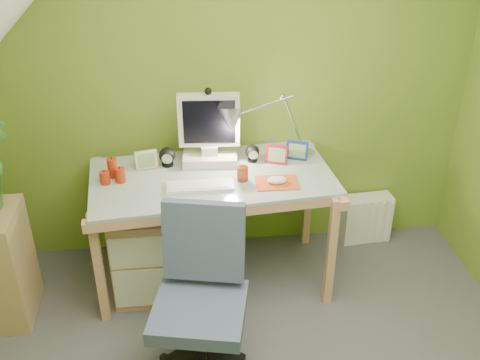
{
  "coord_description": "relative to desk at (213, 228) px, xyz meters",
  "views": [
    {
      "loc": [
        -0.31,
        -1.83,
        2.47
      ],
      "look_at": [
        0.0,
        1.0,
        0.85
      ],
      "focal_mm": 42.0,
      "sensor_mm": 36.0,
      "label": 1
    }
  ],
  "objects": [
    {
      "name": "radiator",
      "position": [
        1.14,
        0.32,
        -0.22
      ],
      "size": [
        0.37,
        0.17,
        0.36
      ],
      "primitive_type": "cube",
      "rotation": [
        0.0,
        0.0,
        0.09
      ],
      "color": "white",
      "rests_on": "floor"
    },
    {
      "name": "speaker_right",
      "position": [
        0.27,
        0.16,
        0.45
      ],
      "size": [
        0.1,
        0.1,
        0.11
      ],
      "primitive_type": null,
      "rotation": [
        0.0,
        0.0,
        -0.07
      ],
      "color": "black",
      "rests_on": "desk"
    },
    {
      "name": "side_ledge",
      "position": [
        -1.27,
        -0.21,
        -0.03
      ],
      "size": [
        0.27,
        0.42,
        0.74
      ],
      "primitive_type": "cube",
      "color": "tan",
      "rests_on": "floor"
    },
    {
      "name": "photo_frame_green",
      "position": [
        -0.4,
        0.14,
        0.45
      ],
      "size": [
        0.14,
        0.05,
        0.12
      ],
      "primitive_type": "cube",
      "rotation": [
        0.0,
        0.0,
        0.21
      ],
      "color": "#C2CF8E",
      "rests_on": "desk"
    },
    {
      "name": "amber_tumbler",
      "position": [
        0.18,
        -0.08,
        0.44
      ],
      "size": [
        0.07,
        0.07,
        0.09
      ],
      "primitive_type": "cylinder",
      "rotation": [
        0.0,
        0.0,
        0.08
      ],
      "color": "maroon",
      "rests_on": "desk"
    },
    {
      "name": "desk_lamp",
      "position": [
        0.45,
        0.18,
        0.72
      ],
      "size": [
        0.61,
        0.26,
        0.65
      ],
      "primitive_type": null,
      "rotation": [
        0.0,
        0.0,
        0.0
      ],
      "color": "#BBBABF",
      "rests_on": "desk"
    },
    {
      "name": "keyboard",
      "position": [
        -0.08,
        -0.14,
        0.41
      ],
      "size": [
        0.4,
        0.13,
        0.02
      ],
      "primitive_type": "cube",
      "rotation": [
        0.0,
        0.0,
        -0.01
      ],
      "color": "white",
      "rests_on": "desk"
    },
    {
      "name": "wall_back",
      "position": [
        0.15,
        0.42,
        0.8
      ],
      "size": [
        3.2,
        0.01,
        2.4
      ],
      "primitive_type": "cube",
      "color": "olive",
      "rests_on": "floor"
    },
    {
      "name": "mousepad",
      "position": [
        0.38,
        -0.14,
        0.4
      ],
      "size": [
        0.26,
        0.18,
        0.01
      ],
      "primitive_type": "cube",
      "rotation": [
        0.0,
        0.0,
        -0.02
      ],
      "color": "#C5481E",
      "rests_on": "desk"
    },
    {
      "name": "task_chair",
      "position": [
        -0.13,
        -0.84,
        0.09
      ],
      "size": [
        0.63,
        0.63,
        0.96
      ],
      "primitive_type": null,
      "rotation": [
        0.0,
        0.0,
        -0.22
      ],
      "color": "#424F6D",
      "rests_on": "floor"
    },
    {
      "name": "photo_frame_blue",
      "position": [
        0.56,
        0.16,
        0.46
      ],
      "size": [
        0.14,
        0.07,
        0.12
      ],
      "primitive_type": "cube",
      "rotation": [
        0.0,
        0.0,
        -0.39
      ],
      "color": "navy",
      "rests_on": "desk"
    },
    {
      "name": "candle_cluster",
      "position": [
        -0.6,
        0.01,
        0.46
      ],
      "size": [
        0.18,
        0.17,
        0.12
      ],
      "primitive_type": null,
      "rotation": [
        0.0,
        0.0,
        -0.18
      ],
      "color": "#AF290F",
      "rests_on": "desk"
    },
    {
      "name": "desk",
      "position": [
        0.0,
        0.0,
        0.0
      ],
      "size": [
        1.54,
        0.87,
        0.79
      ],
      "primitive_type": null,
      "rotation": [
        0.0,
        0.0,
        0.09
      ],
      "color": "tan",
      "rests_on": "floor"
    },
    {
      "name": "speaker_left",
      "position": [
        -0.27,
        0.16,
        0.46
      ],
      "size": [
        0.12,
        0.12,
        0.12
      ],
      "primitive_type": null,
      "rotation": [
        0.0,
        0.0,
        -0.15
      ],
      "color": "black",
      "rests_on": "desk"
    },
    {
      "name": "photo_frame_red",
      "position": [
        0.42,
        0.12,
        0.46
      ],
      "size": [
        0.14,
        0.07,
        0.12
      ],
      "primitive_type": "cube",
      "rotation": [
        0.0,
        0.0,
        -0.37
      ],
      "color": "#AA1228",
      "rests_on": "desk"
    },
    {
      "name": "monitor",
      "position": [
        -0.0,
        0.18,
        0.66
      ],
      "size": [
        0.4,
        0.25,
        0.52
      ],
      "primitive_type": null,
      "rotation": [
        0.0,
        0.0,
        -0.07
      ],
      "color": "beige",
      "rests_on": "desk"
    },
    {
      "name": "mouse",
      "position": [
        0.38,
        -0.14,
        0.42
      ],
      "size": [
        0.14,
        0.1,
        0.04
      ],
      "primitive_type": "ellipsoid",
      "rotation": [
        0.0,
        0.0,
        0.24
      ],
      "color": "white",
      "rests_on": "mousepad"
    }
  ]
}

